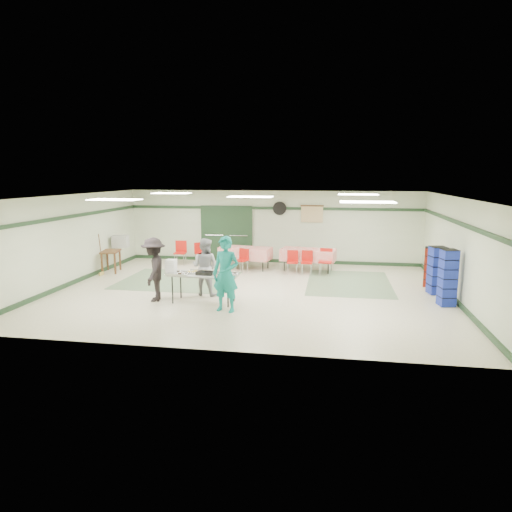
% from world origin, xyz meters
% --- Properties ---
extents(floor, '(11.00, 11.00, 0.00)m').
position_xyz_m(floor, '(0.00, 0.00, 0.00)').
color(floor, beige).
rests_on(floor, ground).
extents(ceiling, '(11.00, 11.00, 0.00)m').
position_xyz_m(ceiling, '(0.00, 0.00, 2.70)').
color(ceiling, silver).
rests_on(ceiling, wall_back).
extents(wall_back, '(11.00, 0.00, 11.00)m').
position_xyz_m(wall_back, '(0.00, 4.50, 1.35)').
color(wall_back, beige).
rests_on(wall_back, floor).
extents(wall_front, '(11.00, 0.00, 11.00)m').
position_xyz_m(wall_front, '(0.00, -4.50, 1.35)').
color(wall_front, beige).
rests_on(wall_front, floor).
extents(wall_left, '(0.00, 9.00, 9.00)m').
position_xyz_m(wall_left, '(-5.50, 0.00, 1.35)').
color(wall_left, beige).
rests_on(wall_left, floor).
extents(wall_right, '(0.00, 9.00, 9.00)m').
position_xyz_m(wall_right, '(5.50, 0.00, 1.35)').
color(wall_right, beige).
rests_on(wall_right, floor).
extents(trim_back, '(11.00, 0.06, 0.10)m').
position_xyz_m(trim_back, '(0.00, 4.47, 2.05)').
color(trim_back, '#1E3820').
rests_on(trim_back, wall_back).
extents(baseboard_back, '(11.00, 0.06, 0.12)m').
position_xyz_m(baseboard_back, '(0.00, 4.47, 0.06)').
color(baseboard_back, '#1E3820').
rests_on(baseboard_back, floor).
extents(trim_left, '(0.06, 9.00, 0.10)m').
position_xyz_m(trim_left, '(-5.47, 0.00, 2.05)').
color(trim_left, '#1E3820').
rests_on(trim_left, wall_back).
extents(baseboard_left, '(0.06, 9.00, 0.12)m').
position_xyz_m(baseboard_left, '(-5.47, 0.00, 0.06)').
color(baseboard_left, '#1E3820').
rests_on(baseboard_left, floor).
extents(trim_right, '(0.06, 9.00, 0.10)m').
position_xyz_m(trim_right, '(5.47, 0.00, 2.05)').
color(trim_right, '#1E3820').
rests_on(trim_right, wall_back).
extents(baseboard_right, '(0.06, 9.00, 0.12)m').
position_xyz_m(baseboard_right, '(5.47, 0.00, 0.06)').
color(baseboard_right, '#1E3820').
rests_on(baseboard_right, floor).
extents(green_patch_a, '(3.50, 3.00, 0.01)m').
position_xyz_m(green_patch_a, '(-2.50, 1.00, 0.00)').
color(green_patch_a, gray).
rests_on(green_patch_a, floor).
extents(green_patch_b, '(2.50, 3.50, 0.01)m').
position_xyz_m(green_patch_b, '(2.80, 1.50, 0.00)').
color(green_patch_b, gray).
rests_on(green_patch_b, floor).
extents(double_door_left, '(0.90, 0.06, 2.10)m').
position_xyz_m(double_door_left, '(-2.20, 4.44, 1.05)').
color(double_door_left, gray).
rests_on(double_door_left, floor).
extents(double_door_right, '(0.90, 0.06, 2.10)m').
position_xyz_m(double_door_right, '(-1.25, 4.44, 1.05)').
color(double_door_right, gray).
rests_on(double_door_right, floor).
extents(door_frame, '(2.00, 0.03, 2.15)m').
position_xyz_m(door_frame, '(-1.73, 4.42, 1.05)').
color(door_frame, '#1E3820').
rests_on(door_frame, floor).
extents(wall_fan, '(0.50, 0.10, 0.50)m').
position_xyz_m(wall_fan, '(0.30, 4.44, 2.05)').
color(wall_fan, black).
rests_on(wall_fan, wall_back).
extents(scroll_banner, '(0.80, 0.02, 0.60)m').
position_xyz_m(scroll_banner, '(1.50, 4.44, 1.85)').
color(scroll_banner, '#D1B682').
rests_on(scroll_banner, wall_back).
extents(serving_table, '(1.76, 0.79, 0.76)m').
position_xyz_m(serving_table, '(-1.00, -1.34, 0.71)').
color(serving_table, '#9F9E9A').
rests_on(serving_table, floor).
extents(sheet_tray_right, '(0.64, 0.50, 0.02)m').
position_xyz_m(sheet_tray_right, '(-0.39, -1.42, 0.77)').
color(sheet_tray_right, silver).
rests_on(sheet_tray_right, serving_table).
extents(sheet_tray_mid, '(0.61, 0.47, 0.02)m').
position_xyz_m(sheet_tray_mid, '(-1.17, -1.23, 0.77)').
color(sheet_tray_mid, silver).
rests_on(sheet_tray_mid, serving_table).
extents(sheet_tray_left, '(0.60, 0.47, 0.02)m').
position_xyz_m(sheet_tray_left, '(-1.63, -1.47, 0.77)').
color(sheet_tray_left, silver).
rests_on(sheet_tray_left, serving_table).
extents(baking_pan, '(0.46, 0.30, 0.08)m').
position_xyz_m(baking_pan, '(-0.92, -1.41, 0.80)').
color(baking_pan, black).
rests_on(baking_pan, serving_table).
extents(foam_box_stack, '(0.26, 0.24, 0.34)m').
position_xyz_m(foam_box_stack, '(-1.87, -1.31, 0.93)').
color(foam_box_stack, white).
rests_on(foam_box_stack, serving_table).
extents(volunteer_teal, '(0.75, 0.57, 1.84)m').
position_xyz_m(volunteer_teal, '(-0.25, -1.99, 0.92)').
color(volunteer_teal, teal).
rests_on(volunteer_teal, floor).
extents(volunteer_grey, '(0.88, 0.74, 1.58)m').
position_xyz_m(volunteer_grey, '(-1.16, -0.59, 0.79)').
color(volunteer_grey, '#99999E').
rests_on(volunteer_grey, floor).
extents(volunteer_dark, '(0.83, 1.19, 1.68)m').
position_xyz_m(volunteer_dark, '(-2.32, -1.37, 0.84)').
color(volunteer_dark, black).
rests_on(volunteer_dark, floor).
extents(dining_table_a, '(1.93, 1.09, 0.77)m').
position_xyz_m(dining_table_a, '(1.45, 3.12, 0.57)').
color(dining_table_a, red).
rests_on(dining_table_a, floor).
extents(dining_table_b, '(1.89, 1.06, 0.77)m').
position_xyz_m(dining_table_b, '(-0.75, 3.12, 0.57)').
color(dining_table_b, red).
rests_on(dining_table_b, floor).
extents(chair_a, '(0.37, 0.37, 0.79)m').
position_xyz_m(chair_a, '(1.45, 2.55, 0.48)').
color(chair_a, red).
rests_on(chair_a, floor).
extents(chair_b, '(0.39, 0.39, 0.79)m').
position_xyz_m(chair_b, '(0.97, 2.55, 0.48)').
color(chair_b, red).
rests_on(chair_b, floor).
extents(chair_c, '(0.45, 0.45, 0.88)m').
position_xyz_m(chair_c, '(2.07, 2.56, 0.54)').
color(chair_c, red).
rests_on(chair_c, floor).
extents(chair_d, '(0.49, 0.49, 0.80)m').
position_xyz_m(chair_d, '(-0.73, 2.54, 0.49)').
color(chair_d, red).
rests_on(chair_d, floor).
extents(chair_loose_a, '(0.54, 0.54, 0.82)m').
position_xyz_m(chair_loose_a, '(-2.54, 3.58, 0.50)').
color(chair_loose_a, red).
rests_on(chair_loose_a, floor).
extents(chair_loose_b, '(0.45, 0.45, 0.89)m').
position_xyz_m(chair_loose_b, '(-3.23, 3.41, 0.54)').
color(chair_loose_b, red).
rests_on(chair_loose_b, floor).
extents(crate_stack_blue_a, '(0.43, 0.43, 1.45)m').
position_xyz_m(crate_stack_blue_a, '(5.15, -0.62, 0.72)').
color(crate_stack_blue_a, '#1A289E').
rests_on(crate_stack_blue_a, floor).
extents(crate_stack_red, '(0.43, 0.43, 1.18)m').
position_xyz_m(crate_stack_red, '(5.15, 1.44, 0.59)').
color(crate_stack_red, '#A02210').
rests_on(crate_stack_red, floor).
extents(crate_stack_blue_b, '(0.48, 0.48, 1.33)m').
position_xyz_m(crate_stack_blue_b, '(5.15, 0.58, 0.67)').
color(crate_stack_blue_b, '#1A289E').
rests_on(crate_stack_blue_b, floor).
extents(printer_table, '(0.70, 0.92, 0.74)m').
position_xyz_m(printer_table, '(-5.15, 1.78, 0.63)').
color(printer_table, brown).
rests_on(printer_table, floor).
extents(office_printer, '(0.61, 0.56, 0.41)m').
position_xyz_m(office_printer, '(-5.15, 2.54, 0.95)').
color(office_printer, '#A6A6A1').
rests_on(office_printer, printer_table).
extents(broom, '(0.04, 0.22, 1.36)m').
position_xyz_m(broom, '(-5.23, 1.28, 0.71)').
color(broom, brown).
rests_on(broom, floor).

